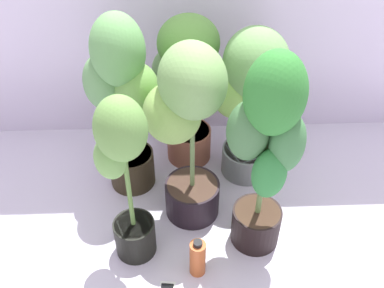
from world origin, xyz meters
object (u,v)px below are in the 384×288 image
Objects in this scene: potted_plant_back_center at (189,78)px; nutrient_bottle at (198,258)px; potted_plant_front_right at (266,148)px; potted_plant_back_right at (252,95)px; potted_plant_center at (186,123)px; potted_plant_back_left at (124,97)px; potted_plant_front_left at (124,173)px.

potted_plant_back_center is 4.12× the size of nutrient_bottle.
potted_plant_front_right is at bearing -64.86° from potted_plant_back_center.
potted_plant_back_right is 0.49m from potted_plant_front_right.
potted_plant_back_left is at bearing 143.86° from potted_plant_center.
potted_plant_back_center is at bearing 90.67° from nutrient_bottle.
potted_plant_back_right is at bearing 87.96° from potted_plant_front_right.
potted_plant_front_right is (0.62, -0.42, 0.01)m from potted_plant_back_left.
potted_plant_back_center is at bearing 155.49° from potted_plant_back_right.
potted_plant_back_center is at bearing 86.44° from potted_plant_center.
potted_plant_back_left is at bearing 119.19° from nutrient_bottle.
potted_plant_back_right reaches higher than nutrient_bottle.
nutrient_bottle is (0.33, -0.60, -0.48)m from potted_plant_back_left.
potted_plant_back_right is 0.80m from potted_plant_front_left.
potted_plant_back_right reaches higher than potted_plant_front_left.
potted_plant_front_left is 0.52m from nutrient_bottle.
potted_plant_center reaches higher than potted_plant_back_right.
potted_plant_front_right is at bearing -34.08° from potted_plant_back_left.
potted_plant_front_right is at bearing -92.04° from potted_plant_back_right.
nutrient_bottle is (0.01, -0.81, -0.45)m from potted_plant_back_center.
potted_plant_back_right is 1.00× the size of potted_plant_front_left.
potted_plant_center is (0.30, -0.22, -0.00)m from potted_plant_back_left.
potted_plant_back_right is 0.86× the size of potted_plant_front_right.
potted_plant_back_center is 0.92× the size of potted_plant_center.
potted_plant_center reaches higher than nutrient_bottle.
potted_plant_back_center is 0.89× the size of potted_plant_back_left.
potted_plant_center is (0.26, 0.24, 0.07)m from potted_plant_front_left.
potted_plant_front_left is at bearing -137.56° from potted_plant_center.
nutrient_bottle is at bearing -114.55° from potted_plant_back_right.
potted_plant_back_center is at bearing 115.14° from potted_plant_front_right.
potted_plant_back_left reaches higher than potted_plant_front_left.
potted_plant_front_right is 4.76× the size of nutrient_bottle.
potted_plant_back_left is (-0.64, -0.07, 0.05)m from potted_plant_back_right.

